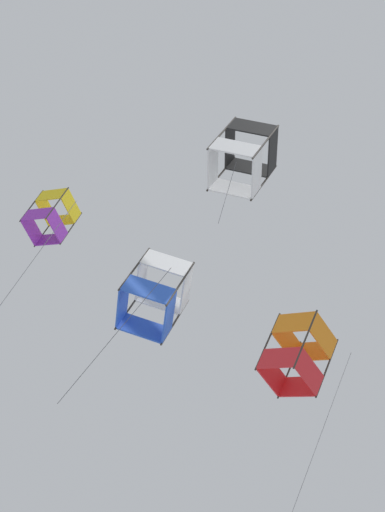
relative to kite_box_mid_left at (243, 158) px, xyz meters
The scene contains 4 objects.
kite_box_mid_left is the anchor object (origin of this frame).
kite_box_low_drifter 6.19m from the kite_box_mid_left, 116.87° to the left, with size 3.19×2.63×6.03m.
kite_box_near_right 6.68m from the kite_box_mid_left, 143.16° to the left, with size 2.26×2.02×8.91m.
kite_box_far_centre 6.34m from the kite_box_mid_left, 30.95° to the left, with size 3.32×2.99×10.23m.
Camera 1 is at (-13.94, -13.41, 17.79)m, focal length 60.08 mm.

